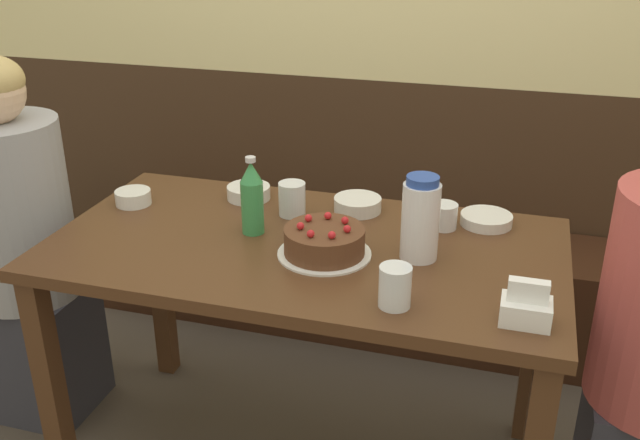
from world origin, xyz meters
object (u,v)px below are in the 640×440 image
bowl_rice_small (358,204)px  glass_shot_small (292,199)px  bench_seat (367,279)px  napkin_holder (526,307)px  bowl_soup_white (249,192)px  bowl_side_dish (486,219)px  glass_tumbler_short (443,216)px  water_pitcher (421,218)px  glass_water_tall (395,287)px  birthday_cake (324,242)px  person_pale_blue_shirt (22,252)px  bowl_sauce_shallow (133,197)px  soju_bottle (252,197)px

bowl_rice_small → glass_shot_small: 0.20m
bench_seat → glass_shot_small: bearing=-98.1°
napkin_holder → bowl_rice_small: 0.71m
bowl_soup_white → bowl_side_dish: bearing=0.7°
glass_tumbler_short → water_pitcher: bearing=-100.3°
bench_seat → napkin_holder: size_ratio=21.30×
napkin_holder → glass_water_tall: size_ratio=1.10×
bowl_soup_white → glass_shot_small: (0.17, -0.08, 0.03)m
bowl_soup_white → bowl_rice_small: bowl_rice_small is taller
water_pitcher → bowl_rice_small: bearing=131.9°
bowl_soup_white → birthday_cake: bearing=-42.6°
glass_shot_small → glass_tumbler_short: bearing=4.3°
bench_seat → person_pale_blue_shirt: (-0.96, -0.81, 0.38)m
bowl_rice_small → bowl_side_dish: bearing=1.3°
bowl_soup_white → glass_water_tall: bearing=-42.4°
glass_shot_small → napkin_holder: bearing=-31.7°
water_pitcher → bowl_side_dish: size_ratio=1.53×
birthday_cake → bowl_side_dish: size_ratio=1.68×
napkin_holder → glass_shot_small: size_ratio=1.10×
napkin_holder → bowl_soup_white: 0.99m
bench_seat → bowl_side_dish: (0.46, -0.57, 0.56)m
water_pitcher → glass_tumbler_short: 0.22m
bowl_side_dish → person_pale_blue_shirt: (-1.42, -0.24, -0.19)m
glass_tumbler_short → glass_shot_small: glass_shot_small is taller
bowl_rice_small → person_pale_blue_shirt: 1.09m
bowl_soup_white → glass_water_tall: (0.56, -0.51, 0.03)m
bench_seat → glass_water_tall: size_ratio=23.52×
person_pale_blue_shirt → bench_seat: bearing=40.3°
birthday_cake → bowl_rice_small: 0.31m
bench_seat → bowl_soup_white: size_ratio=17.44×
bowl_sauce_shallow → person_pale_blue_shirt: size_ratio=0.09×
water_pitcher → bowl_side_dish: bearing=59.3°
soju_bottle → bowl_soup_white: soju_bottle is taller
glass_water_tall → bowl_soup_white: bearing=137.6°
bowl_rice_small → bowl_soup_white: bearing=180.0°
bowl_side_dish → bowl_rice_small: bearing=-178.7°
bowl_side_dish → bench_seat: bearing=129.3°
bowl_soup_white → glass_water_tall: size_ratio=1.35×
glass_tumbler_short → glass_shot_small: size_ratio=0.79×
water_pitcher → bowl_sauce_shallow: 0.91m
napkin_holder → bowl_soup_white: napkin_holder is taller
napkin_holder → glass_tumbler_short: bearing=117.8°
birthday_cake → bowl_rice_small: size_ratio=1.75×
soju_bottle → bowl_sauce_shallow: size_ratio=2.06×
bench_seat → bowl_rice_small: size_ratio=16.52×
person_pale_blue_shirt → glass_tumbler_short: bearing=8.2°
bowl_soup_white → water_pitcher: bearing=-23.6°
glass_shot_small → bowl_sauce_shallow: bearing=-173.1°
bowl_side_dish → person_pale_blue_shirt: 1.45m
person_pale_blue_shirt → glass_shot_small: bearing=10.1°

